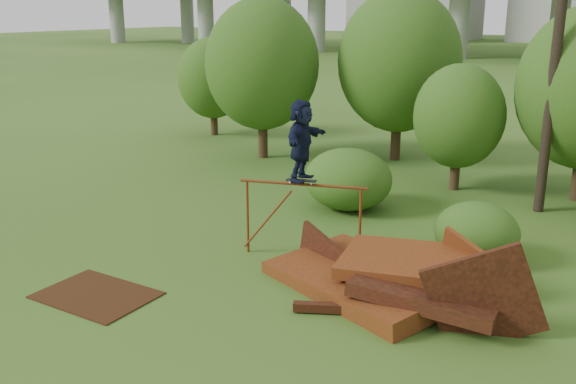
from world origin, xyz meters
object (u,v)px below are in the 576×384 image
Objects in this scene: scrap_pile at (389,280)px; flat_plate at (96,295)px; skater at (302,140)px; utility_pole at (557,41)px.

flat_plate is (-4.87, -3.31, -0.33)m from scrap_pile.
skater is at bearing 60.95° from flat_plate.
scrap_pile is 5.90m from flat_plate.
utility_pole is at bearing -38.18° from skater.
skater is (-2.61, 0.76, 2.40)m from scrap_pile.
utility_pole is at bearing 60.98° from flat_plate.
scrap_pile is 2.61× the size of flat_plate.
utility_pole reaches higher than flat_plate.
scrap_pile reaches higher than flat_plate.
utility_pole is (3.70, 6.67, 1.95)m from skater.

